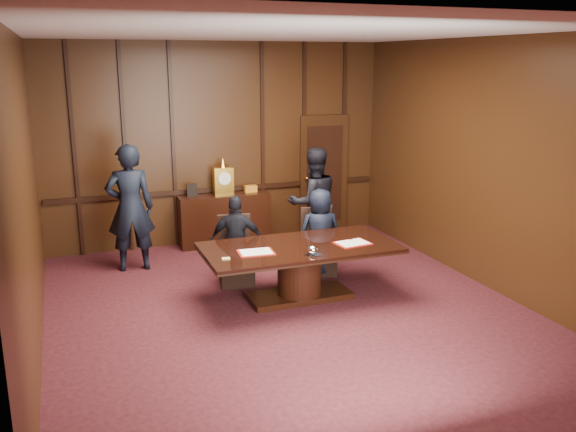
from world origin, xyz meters
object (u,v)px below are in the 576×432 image
(signatory_left, at_px, (237,241))
(witness_right, at_px, (313,203))
(sideboard, at_px, (224,217))
(witness_left, at_px, (130,208))
(conference_table, at_px, (300,263))
(signatory_right, at_px, (320,232))

(signatory_left, xyz_separation_m, witness_right, (1.57, 0.89, 0.24))
(signatory_left, relative_size, witness_right, 0.73)
(sideboard, distance_m, witness_left, 1.94)
(sideboard, height_order, witness_right, witness_right)
(conference_table, distance_m, signatory_left, 1.04)
(signatory_right, bearing_deg, witness_left, -17.11)
(conference_table, height_order, signatory_right, signatory_right)
(sideboard, relative_size, signatory_left, 1.21)
(signatory_right, height_order, witness_left, witness_left)
(witness_left, distance_m, witness_right, 2.92)
(witness_left, bearing_deg, signatory_left, 141.02)
(signatory_left, xyz_separation_m, signatory_right, (1.30, 0.00, 0.00))
(conference_table, bearing_deg, sideboard, 95.84)
(witness_right, bearing_deg, signatory_left, 29.38)
(signatory_left, bearing_deg, sideboard, -81.19)
(signatory_left, bearing_deg, witness_left, -24.50)
(signatory_right, distance_m, witness_left, 2.93)
(sideboard, height_order, signatory_left, sideboard)
(conference_table, relative_size, signatory_left, 1.98)
(signatory_left, relative_size, signatory_right, 1.00)
(conference_table, relative_size, witness_left, 1.33)
(sideboard, xyz_separation_m, witness_left, (-1.69, -0.83, 0.50))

